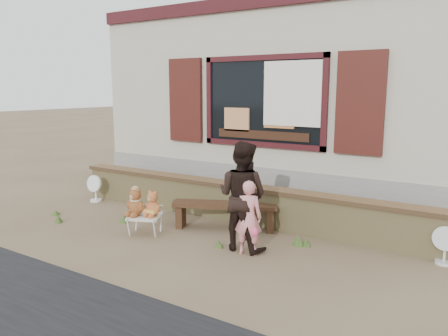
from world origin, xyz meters
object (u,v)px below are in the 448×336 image
Objects in this scene: adult at (242,196)px; bench at (225,210)px; child at (248,217)px; teddy_bear_left at (136,201)px; teddy_bear_right at (153,203)px; folding_chair at (145,217)px.

bench is at bearing -42.07° from adult.
adult is at bearing -66.87° from bench.
teddy_bear_left is at bearing -16.08° from child.
bench is 1.09× the size of adult.
teddy_bear_right is 1.55m from adult.
bench is 3.74× the size of teddy_bear_left.
folding_chair is 1.83m from child.
teddy_bear_right reaches higher than bench.
bench is 1.05m from adult.
teddy_bear_left is at bearing -180.00° from folding_chair.
teddy_bear_left is at bearing -180.00° from teddy_bear_right.
child is 0.68× the size of adult.
adult reaches higher than folding_chair.
teddy_bear_left is 1.81m from adult.
teddy_bear_left reaches higher than teddy_bear_right.
teddy_bear_right is (0.25, 0.12, -0.02)m from teddy_bear_left.
folding_chair is 1.37× the size of teddy_bear_left.
adult is at bearing -59.64° from child.
teddy_bear_right is (0.13, 0.06, 0.24)m from folding_chair.
child is at bearing -66.01° from bench.
teddy_bear_right is 0.26× the size of adult.
child is at bearing 142.45° from adult.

